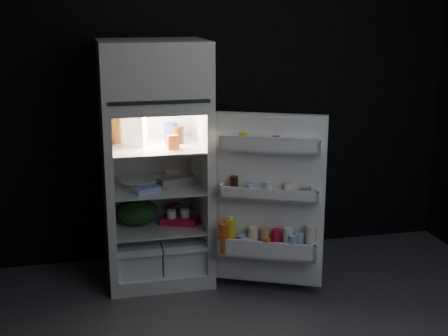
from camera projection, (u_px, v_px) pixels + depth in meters
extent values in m
cube|color=black|center=(213.00, 91.00, 4.96)|extent=(4.00, 0.00, 2.70)
cube|color=silver|center=(158.00, 268.00, 4.80)|extent=(0.76, 0.70, 0.10)
cube|color=silver|center=(108.00, 191.00, 4.56)|extent=(0.05, 0.70, 1.20)
cube|color=silver|center=(203.00, 185.00, 4.71)|extent=(0.05, 0.70, 1.20)
cube|color=white|center=(151.00, 176.00, 4.94)|extent=(0.66, 0.05, 1.20)
cube|color=silver|center=(154.00, 103.00, 4.48)|extent=(0.76, 0.70, 0.06)
cube|color=silver|center=(153.00, 70.00, 4.42)|extent=(0.76, 0.70, 0.42)
cube|color=black|center=(160.00, 102.00, 4.13)|extent=(0.68, 0.01, 0.02)
cube|color=white|center=(112.00, 191.00, 4.54)|extent=(0.01, 0.65, 1.20)
cube|color=white|center=(200.00, 186.00, 4.68)|extent=(0.01, 0.65, 1.20)
cube|color=white|center=(154.00, 109.00, 4.46)|extent=(0.66, 0.65, 0.01)
cube|color=white|center=(159.00, 263.00, 4.76)|extent=(0.66, 0.65, 0.01)
cube|color=white|center=(155.00, 146.00, 4.53)|extent=(0.65, 0.63, 0.01)
cube|color=white|center=(156.00, 186.00, 4.61)|extent=(0.65, 0.63, 0.01)
cube|color=white|center=(157.00, 224.00, 4.68)|extent=(0.65, 0.63, 0.01)
cube|color=white|center=(136.00, 250.00, 4.72)|extent=(0.32, 0.59, 0.22)
cube|color=white|center=(179.00, 246.00, 4.79)|extent=(0.32, 0.59, 0.22)
cube|color=white|center=(140.00, 255.00, 4.39)|extent=(0.32, 0.02, 0.03)
cube|color=white|center=(186.00, 251.00, 4.46)|extent=(0.32, 0.02, 0.03)
cube|color=#FFE5B2|center=(155.00, 113.00, 4.42)|extent=(0.14, 0.14, 0.02)
cube|color=silver|center=(270.00, 200.00, 4.34)|extent=(0.71, 0.37, 1.22)
cube|color=white|center=(269.00, 201.00, 4.31)|extent=(0.65, 0.31, 1.18)
cube|color=white|center=(270.00, 151.00, 4.18)|extent=(0.65, 0.37, 0.02)
cube|color=white|center=(269.00, 146.00, 4.13)|extent=(0.62, 0.31, 0.10)
cube|color=white|center=(319.00, 147.00, 4.10)|extent=(0.06, 0.09, 0.10)
cube|color=white|center=(221.00, 143.00, 4.23)|extent=(0.06, 0.09, 0.10)
cube|color=white|center=(269.00, 198.00, 4.26)|extent=(0.66, 0.38, 0.02)
cube|color=white|center=(268.00, 195.00, 4.21)|extent=(0.62, 0.31, 0.09)
cube|color=white|center=(317.00, 197.00, 4.18)|extent=(0.06, 0.10, 0.09)
cube|color=white|center=(221.00, 191.00, 4.31)|extent=(0.06, 0.10, 0.09)
cube|color=white|center=(267.00, 255.00, 4.34)|extent=(0.68, 0.42, 0.02)
cube|color=white|center=(266.00, 251.00, 4.27)|extent=(0.62, 0.31, 0.13)
cube|color=white|center=(315.00, 251.00, 4.26)|extent=(0.08, 0.14, 0.13)
cube|color=white|center=(221.00, 244.00, 4.39)|extent=(0.08, 0.14, 0.13)
cube|color=white|center=(270.00, 137.00, 4.15)|extent=(0.64, 0.36, 0.02)
cylinder|color=black|center=(276.00, 143.00, 4.15)|extent=(0.08, 0.08, 0.09)
cylinder|color=yellow|center=(243.00, 140.00, 4.20)|extent=(0.08, 0.08, 0.10)
cylinder|color=silver|center=(307.00, 193.00, 4.19)|extent=(0.07, 0.07, 0.09)
cylinder|color=beige|center=(288.00, 191.00, 4.21)|extent=(0.07, 0.07, 0.11)
cylinder|color=silver|center=(269.00, 190.00, 4.24)|extent=(0.07, 0.07, 0.11)
cylinder|color=#8CADD8|center=(251.00, 190.00, 4.27)|extent=(0.08, 0.08, 0.09)
cylinder|color=black|center=(234.00, 186.00, 4.29)|extent=(0.07, 0.07, 0.13)
cylinder|color=beige|center=(311.00, 241.00, 4.25)|extent=(0.10, 0.10, 0.23)
cylinder|color=#8CADD8|center=(299.00, 245.00, 4.27)|extent=(0.08, 0.08, 0.16)
cylinder|color=white|center=(288.00, 241.00, 4.28)|extent=(0.09, 0.09, 0.20)
cylinder|color=red|center=(276.00, 242.00, 4.30)|extent=(0.09, 0.09, 0.18)
cylinder|color=tan|center=(264.00, 241.00, 4.32)|extent=(0.09, 0.09, 0.19)
cylinder|color=beige|center=(253.00, 240.00, 4.33)|extent=(0.09, 0.09, 0.19)
cylinder|color=#8CADD8|center=(242.00, 243.00, 4.36)|extent=(0.09, 0.09, 0.12)
cylinder|color=yellow|center=(231.00, 235.00, 4.36)|extent=(0.10, 0.10, 0.23)
cylinder|color=#8CADD8|center=(293.00, 247.00, 4.24)|extent=(0.07, 0.07, 0.16)
cylinder|color=#C35316|center=(266.00, 247.00, 4.28)|extent=(0.08, 0.08, 0.12)
cylinder|color=silver|center=(246.00, 247.00, 4.31)|extent=(0.08, 0.08, 0.11)
cylinder|color=#C35316|center=(224.00, 238.00, 4.33)|extent=(0.10, 0.10, 0.21)
cylinder|color=white|center=(231.00, 218.00, 4.33)|extent=(0.05, 0.05, 0.02)
cube|color=white|center=(135.00, 130.00, 4.49)|extent=(0.18, 0.18, 0.24)
cylinder|color=#1B1D93|center=(171.00, 132.00, 4.64)|extent=(0.12, 0.12, 0.14)
cylinder|color=black|center=(177.00, 135.00, 4.58)|extent=(0.12, 0.12, 0.13)
cylinder|color=#C86C20|center=(115.00, 128.00, 4.58)|extent=(0.09, 0.09, 0.22)
cube|color=#C35316|center=(173.00, 142.00, 4.41)|extent=(0.09, 0.07, 0.10)
cube|color=gray|center=(176.00, 182.00, 4.56)|extent=(0.27, 0.17, 0.07)
cylinder|color=tan|center=(139.00, 182.00, 4.61)|extent=(0.30, 0.30, 0.04)
cube|color=#8CADD8|center=(147.00, 190.00, 4.42)|extent=(0.22, 0.17, 0.04)
cube|color=beige|center=(173.00, 174.00, 4.80)|extent=(0.11, 0.09, 0.05)
ellipsoid|color=#193815|center=(138.00, 212.00, 4.64)|extent=(0.36, 0.32, 0.20)
cube|color=red|center=(180.00, 220.00, 4.67)|extent=(0.30, 0.23, 0.05)
cylinder|color=red|center=(174.00, 209.00, 4.86)|extent=(0.07, 0.07, 0.09)
cylinder|color=silver|center=(178.00, 210.00, 4.86)|extent=(0.08, 0.08, 0.09)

